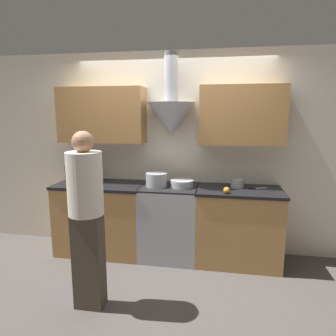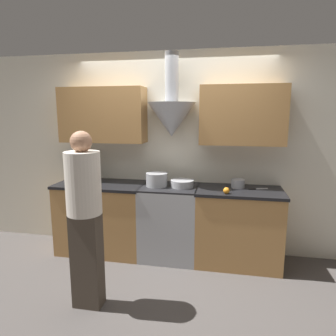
{
  "view_description": "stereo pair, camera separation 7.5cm",
  "coord_description": "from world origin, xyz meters",
  "px_view_note": "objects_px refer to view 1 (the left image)",
  "views": [
    {
      "loc": [
        0.59,
        -3.27,
        1.82
      ],
      "look_at": [
        0.0,
        0.2,
        1.18
      ],
      "focal_mm": 32.0,
      "sensor_mm": 36.0,
      "label": 1
    },
    {
      "loc": [
        0.67,
        -3.25,
        1.82
      ],
      "look_at": [
        0.0,
        0.2,
        1.18
      ],
      "focal_mm": 32.0,
      "sensor_mm": 36.0,
      "label": 2
    }
  ],
  "objects_px": {
    "wine_bottle_0": "(68,171)",
    "person_foreground_left": "(86,213)",
    "stove_range": "(169,221)",
    "wine_bottle_3": "(87,172)",
    "mixing_bowl": "(182,183)",
    "orange_fruit": "(227,190)",
    "stock_pot": "(157,180)",
    "wine_bottle_4": "(93,172)",
    "wine_bottle_1": "(73,172)",
    "saucepan": "(237,183)",
    "wine_bottle_2": "(80,171)"
  },
  "relations": [
    {
      "from": "wine_bottle_0",
      "to": "person_foreground_left",
      "type": "relative_size",
      "value": 0.2
    },
    {
      "from": "wine_bottle_0",
      "to": "stove_range",
      "type": "bearing_deg",
      "value": -2.49
    },
    {
      "from": "wine_bottle_0",
      "to": "wine_bottle_3",
      "type": "bearing_deg",
      "value": -3.57
    },
    {
      "from": "stove_range",
      "to": "mixing_bowl",
      "type": "distance_m",
      "value": 0.53
    },
    {
      "from": "wine_bottle_3",
      "to": "orange_fruit",
      "type": "height_order",
      "value": "wine_bottle_3"
    },
    {
      "from": "stock_pot",
      "to": "person_foreground_left",
      "type": "height_order",
      "value": "person_foreground_left"
    },
    {
      "from": "wine_bottle_4",
      "to": "stock_pot",
      "type": "relative_size",
      "value": 1.23
    },
    {
      "from": "wine_bottle_4",
      "to": "stock_pot",
      "type": "xyz_separation_m",
      "value": [
        0.86,
        -0.06,
        -0.05
      ]
    },
    {
      "from": "wine_bottle_3",
      "to": "mixing_bowl",
      "type": "xyz_separation_m",
      "value": [
        1.27,
        -0.04,
        -0.1
      ]
    },
    {
      "from": "wine_bottle_1",
      "to": "saucepan",
      "type": "xyz_separation_m",
      "value": [
        2.13,
        0.06,
        -0.08
      ]
    },
    {
      "from": "stove_range",
      "to": "mixing_bowl",
      "type": "height_order",
      "value": "mixing_bowl"
    },
    {
      "from": "mixing_bowl",
      "to": "wine_bottle_1",
      "type": "bearing_deg",
      "value": 178.59
    },
    {
      "from": "wine_bottle_2",
      "to": "saucepan",
      "type": "xyz_separation_m",
      "value": [
        2.04,
        0.04,
        -0.09
      ]
    },
    {
      "from": "wine_bottle_4",
      "to": "wine_bottle_1",
      "type": "bearing_deg",
      "value": -178.79
    },
    {
      "from": "wine_bottle_0",
      "to": "person_foreground_left",
      "type": "height_order",
      "value": "person_foreground_left"
    },
    {
      "from": "wine_bottle_2",
      "to": "person_foreground_left",
      "type": "height_order",
      "value": "person_foreground_left"
    },
    {
      "from": "wine_bottle_0",
      "to": "wine_bottle_4",
      "type": "relative_size",
      "value": 1.02
    },
    {
      "from": "wine_bottle_1",
      "to": "person_foreground_left",
      "type": "relative_size",
      "value": 0.19
    },
    {
      "from": "wine_bottle_3",
      "to": "saucepan",
      "type": "relative_size",
      "value": 2.2
    },
    {
      "from": "wine_bottle_1",
      "to": "person_foreground_left",
      "type": "height_order",
      "value": "person_foreground_left"
    },
    {
      "from": "wine_bottle_2",
      "to": "orange_fruit",
      "type": "relative_size",
      "value": 4.72
    },
    {
      "from": "wine_bottle_4",
      "to": "orange_fruit",
      "type": "xyz_separation_m",
      "value": [
        1.71,
        -0.26,
        -0.1
      ]
    },
    {
      "from": "wine_bottle_3",
      "to": "orange_fruit",
      "type": "bearing_deg",
      "value": -8.32
    },
    {
      "from": "stock_pot",
      "to": "person_foreground_left",
      "type": "xyz_separation_m",
      "value": [
        -0.42,
        -1.11,
        -0.08
      ]
    },
    {
      "from": "wine_bottle_4",
      "to": "mixing_bowl",
      "type": "height_order",
      "value": "wine_bottle_4"
    },
    {
      "from": "stock_pot",
      "to": "orange_fruit",
      "type": "bearing_deg",
      "value": -13.05
    },
    {
      "from": "wine_bottle_4",
      "to": "wine_bottle_2",
      "type": "bearing_deg",
      "value": 174.62
    },
    {
      "from": "wine_bottle_0",
      "to": "stock_pot",
      "type": "relative_size",
      "value": 1.26
    },
    {
      "from": "wine_bottle_1",
      "to": "saucepan",
      "type": "height_order",
      "value": "wine_bottle_1"
    },
    {
      "from": "wine_bottle_2",
      "to": "person_foreground_left",
      "type": "relative_size",
      "value": 0.21
    },
    {
      "from": "stove_range",
      "to": "wine_bottle_0",
      "type": "xyz_separation_m",
      "value": [
        -1.39,
        0.06,
        0.6
      ]
    },
    {
      "from": "wine_bottle_0",
      "to": "wine_bottle_1",
      "type": "relative_size",
      "value": 1.07
    },
    {
      "from": "wine_bottle_0",
      "to": "wine_bottle_3",
      "type": "distance_m",
      "value": 0.28
    },
    {
      "from": "wine_bottle_2",
      "to": "orange_fruit",
      "type": "xyz_separation_m",
      "value": [
        1.9,
        -0.28,
        -0.11
      ]
    },
    {
      "from": "wine_bottle_1",
      "to": "stove_range",
      "type": "bearing_deg",
      "value": -1.53
    },
    {
      "from": "wine_bottle_1",
      "to": "person_foreground_left",
      "type": "bearing_deg",
      "value": -58.2
    },
    {
      "from": "wine_bottle_4",
      "to": "stock_pot",
      "type": "height_order",
      "value": "wine_bottle_4"
    },
    {
      "from": "stove_range",
      "to": "wine_bottle_2",
      "type": "bearing_deg",
      "value": 177.23
    },
    {
      "from": "stock_pot",
      "to": "saucepan",
      "type": "distance_m",
      "value": 1.0
    },
    {
      "from": "wine_bottle_0",
      "to": "wine_bottle_4",
      "type": "bearing_deg",
      "value": -3.06
    },
    {
      "from": "wine_bottle_0",
      "to": "wine_bottle_2",
      "type": "relative_size",
      "value": 0.97
    },
    {
      "from": "orange_fruit",
      "to": "saucepan",
      "type": "bearing_deg",
      "value": 66.39
    },
    {
      "from": "wine_bottle_2",
      "to": "person_foreground_left",
      "type": "bearing_deg",
      "value": -62.11
    },
    {
      "from": "stove_range",
      "to": "person_foreground_left",
      "type": "distance_m",
      "value": 1.35
    },
    {
      "from": "stove_range",
      "to": "wine_bottle_4",
      "type": "distance_m",
      "value": 1.18
    },
    {
      "from": "wine_bottle_2",
      "to": "mixing_bowl",
      "type": "distance_m",
      "value": 1.37
    },
    {
      "from": "stove_range",
      "to": "orange_fruit",
      "type": "height_order",
      "value": "orange_fruit"
    },
    {
      "from": "wine_bottle_3",
      "to": "wine_bottle_4",
      "type": "bearing_deg",
      "value": -1.5
    },
    {
      "from": "stove_range",
      "to": "wine_bottle_1",
      "type": "height_order",
      "value": "wine_bottle_1"
    },
    {
      "from": "stove_range",
      "to": "mixing_bowl",
      "type": "xyz_separation_m",
      "value": [
        0.16,
        -0.0,
        0.5
      ]
    }
  ]
}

